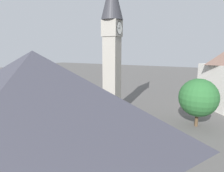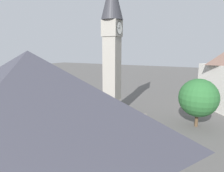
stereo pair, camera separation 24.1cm
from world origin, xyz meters
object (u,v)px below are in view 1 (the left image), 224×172
(car_silver_kerb, at_px, (84,95))
(tree, at_px, (198,98))
(car_blue_kerb, at_px, (161,137))
(car_red_corner, at_px, (66,126))
(lamp_post, at_px, (75,97))
(clock_tower, at_px, (112,35))
(pedestrian, at_px, (85,139))

(car_silver_kerb, bearing_deg, tree, 76.32)
(car_blue_kerb, height_order, car_red_corner, same)
(car_blue_kerb, relative_size, car_red_corner, 1.02)
(car_blue_kerb, xyz_separation_m, car_red_corner, (2.35, -11.79, 0.00))
(car_silver_kerb, bearing_deg, car_blue_kerb, 56.70)
(lamp_post, bearing_deg, car_red_corner, 18.02)
(car_blue_kerb, relative_size, lamp_post, 0.79)
(car_blue_kerb, bearing_deg, car_silver_kerb, -123.30)
(car_silver_kerb, bearing_deg, lamp_post, 30.62)
(tree, xyz_separation_m, lamp_post, (6.00, -16.26, -0.41))
(car_red_corner, bearing_deg, clock_tower, 166.21)
(car_silver_kerb, height_order, tree, tree)
(pedestrian, distance_m, tree, 16.25)
(clock_tower, bearing_deg, car_red_corner, -13.79)
(car_blue_kerb, distance_m, car_red_corner, 12.02)
(clock_tower, xyz_separation_m, car_red_corner, (8.94, -2.19, -11.99))
(car_red_corner, xyz_separation_m, lamp_post, (-3.80, -1.24, 2.93))
(clock_tower, relative_size, car_blue_kerb, 4.90)
(clock_tower, relative_size, car_silver_kerb, 4.99)
(clock_tower, height_order, tree, clock_tower)
(clock_tower, distance_m, car_blue_kerb, 16.71)
(tree, bearing_deg, lamp_post, -69.74)
(car_red_corner, height_order, pedestrian, pedestrian)
(car_red_corner, relative_size, tree, 0.65)
(clock_tower, xyz_separation_m, tree, (-0.86, 12.83, -8.64))
(pedestrian, distance_m, lamp_post, 8.95)
(pedestrian, bearing_deg, clock_tower, -167.57)
(clock_tower, bearing_deg, car_blue_kerb, 55.51)
(car_red_corner, relative_size, pedestrian, 2.58)
(car_silver_kerb, height_order, pedestrian, pedestrian)
(car_silver_kerb, bearing_deg, clock_tower, 57.82)
(car_silver_kerb, bearing_deg, pedestrian, 35.76)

